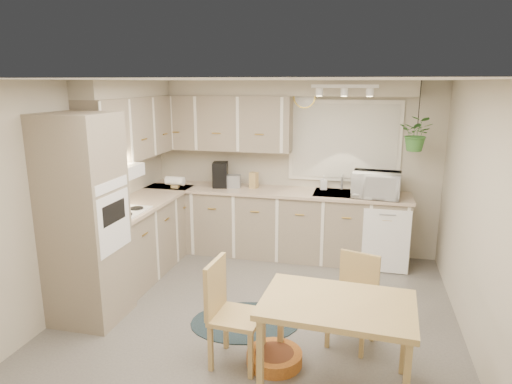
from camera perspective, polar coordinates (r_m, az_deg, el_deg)
floor at (r=4.90m, az=0.26°, el=-15.44°), size 4.20×4.20×0.00m
ceiling at (r=4.29m, az=0.30°, el=13.87°), size 4.20×4.20×0.00m
wall_back at (r=6.46m, az=4.59°, el=3.03°), size 4.00×0.04×2.40m
wall_front at (r=2.58m, az=-10.88°, el=-13.88°), size 4.00×0.04×2.40m
wall_left at (r=5.26m, az=-21.42°, el=-0.31°), size 0.04×4.20×2.40m
wall_right at (r=4.45m, az=26.25°, el=-3.21°), size 0.04×4.20×2.40m
base_cab_left at (r=6.03m, az=-13.72°, el=-5.46°), size 0.60×1.85×0.90m
base_cab_back at (r=6.39m, az=2.25°, el=-4.00°), size 3.60×0.60×0.90m
counter_left at (r=5.89m, az=-13.89°, el=-1.14°), size 0.64×1.89×0.04m
counter_back at (r=6.25m, az=2.28°, el=0.08°), size 3.64×0.64×0.04m
oven_stack at (r=4.82m, az=-20.61°, el=-3.30°), size 0.65×0.65×2.10m
wall_oven_face at (r=4.65m, az=-17.33°, el=-3.64°), size 0.02×0.56×0.58m
upper_cab_left at (r=5.91m, az=-15.01°, el=7.76°), size 0.35×2.00×0.75m
upper_cab_back at (r=6.43m, az=-4.49°, el=8.61°), size 2.00×0.35×0.75m
soffit_left at (r=5.90m, az=-15.52°, el=12.35°), size 0.30×2.00×0.20m
soffit_back at (r=6.23m, az=2.70°, el=12.85°), size 3.60×0.30×0.20m
cooktop at (r=5.40m, az=-16.59°, el=-2.39°), size 0.52×0.58×0.02m
range_hood at (r=5.31m, az=-17.11°, el=2.35°), size 0.40×0.60×0.14m
window_blinds at (r=6.30m, az=10.95°, el=6.24°), size 1.40×0.02×1.00m
window_frame at (r=6.31m, az=10.96°, el=6.25°), size 1.50×0.02×1.10m
sink at (r=6.16m, az=10.53°, el=-0.54°), size 0.70×0.48×0.10m
dishwasher_front at (r=6.00m, az=15.92°, el=-5.97°), size 0.58×0.02×0.83m
track_light_bar at (r=5.73m, az=11.01°, el=12.86°), size 0.80×0.04×0.04m
wall_clock at (r=6.30m, az=6.09°, el=11.71°), size 0.30×0.03×0.30m
dining_table at (r=3.83m, az=9.93°, el=-18.28°), size 1.21×0.84×0.73m
chair_left at (r=4.01m, az=-2.35°, el=-15.00°), size 0.46×0.46×0.92m
chair_back at (r=4.37m, az=11.89°, el=-13.34°), size 0.49×0.49×0.84m
braided_rug at (r=4.82m, az=-1.30°, el=-15.91°), size 1.32×1.14×0.01m
pet_bed at (r=4.20m, az=2.31°, el=-20.00°), size 0.58×0.58×0.11m
microwave at (r=6.00m, az=14.81°, el=1.23°), size 0.62×0.38×0.40m
soap_bottle at (r=6.30m, az=8.43°, el=0.66°), size 0.13×0.21×0.09m
hanging_plant at (r=5.94m, az=19.45°, el=6.44°), size 0.51×0.54×0.34m
coffee_maker at (r=6.41m, az=-4.49°, el=2.18°), size 0.24×0.28×0.35m
toaster at (r=6.40m, az=-3.21°, el=1.38°), size 0.30×0.20×0.17m
knife_block at (r=6.34m, az=-0.28°, el=1.50°), size 0.12×0.12×0.22m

